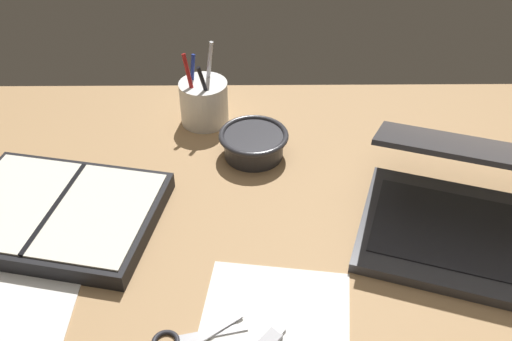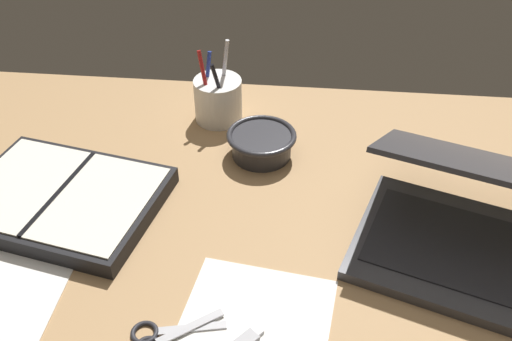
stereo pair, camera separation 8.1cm
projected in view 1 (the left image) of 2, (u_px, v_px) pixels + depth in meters
desk_top at (267, 246)px, 92.48cm from camera, size 140.00×100.00×2.00cm
laptop at (470, 205)px, 90.96cm from camera, size 40.91×39.73×18.83cm
bowl at (254, 143)px, 108.39cm from camera, size 13.29×13.29×5.07cm
pen_cup at (204, 102)px, 116.47cm from camera, size 9.83×9.83×16.97cm
planner at (58, 213)px, 94.65cm from camera, size 37.01×30.76×3.55cm
paper_sheet_beside_planner at (11, 293)px, 83.52cm from camera, size 19.97×25.39×0.16cm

